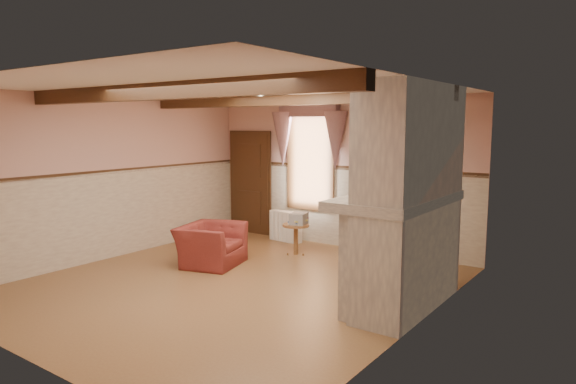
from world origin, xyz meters
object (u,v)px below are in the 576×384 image
Objects in this scene: side_table at (296,239)px; bowl at (404,190)px; radiator at (286,226)px; mantel_clock at (412,184)px; oil_lamp at (408,182)px; armchair at (211,245)px.

bowl is at bearing -24.46° from side_table.
radiator is at bearing 149.99° from bowl.
mantel_clock is (2.49, -0.86, 1.25)m from side_table.
bowl is at bearing -90.00° from oil_lamp.
armchair reaches higher than radiator.
bowl is at bearing -90.00° from mantel_clock.
mantel_clock is at bearing -19.00° from side_table.
side_table is 2.29× the size of mantel_clock.
mantel_clock is 0.17m from oil_lamp.
oil_lamp is at bearing -99.97° from armchair.
radiator is (-0.01, 2.11, -0.03)m from armchair.
armchair is 2.82× the size of bowl.
armchair is 1.47× the size of radiator.
bowl reaches higher than side_table.
side_table is (0.76, 1.37, -0.06)m from armchair.
armchair is 1.87× the size of side_table.
mantel_clock is at bearing 90.00° from oil_lamp.
mantel_clock reaches higher than bowl.
mantel_clock is at bearing -22.22° from radiator.
oil_lamp is (3.25, -1.76, 1.26)m from radiator.
oil_lamp is at bearing -24.47° from radiator.
radiator is 3.82m from mantel_clock.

